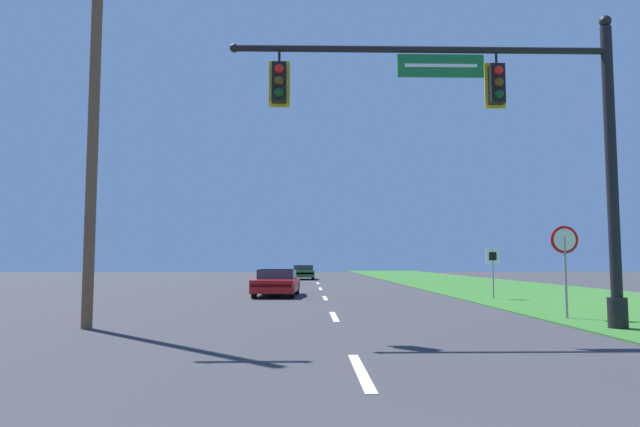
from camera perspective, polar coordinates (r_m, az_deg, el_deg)
The scene contains 8 objects.
grass_verge_right at distance 34.25m, azimuth 18.05°, elevation -7.13°, with size 10.00×110.00×0.04m.
road_center_line at distance 24.37m, azimuth 0.52°, elevation -8.46°, with size 0.16×34.80×0.01m.
signal_mast at distance 14.31m, azimuth 18.99°, elevation 7.32°, with size 9.23×0.47×7.44m.
car_ahead at distance 25.90m, azimuth -4.34°, elevation -6.90°, with size 2.05×4.48×1.19m.
far_car at distance 48.62m, azimuth -1.66°, elevation -5.89°, with size 1.82×4.61×1.19m.
stop_sign at distance 17.00m, azimuth 23.27°, elevation -3.43°, with size 0.76×0.07×2.50m.
route_sign_post at distance 24.59m, azimuth 16.89°, elevation -4.68°, with size 0.55×0.06×2.03m.
utility_pole_near at distance 15.06m, azimuth -21.67°, elevation 10.08°, with size 1.80×0.26×10.38m.
Camera 1 is at (-0.78, -2.31, 1.59)m, focal length 32.00 mm.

